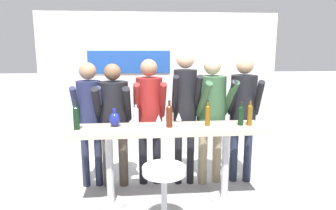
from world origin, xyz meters
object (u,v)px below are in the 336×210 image
at_px(person_center, 185,101).
at_px(wine_bottle_2, 250,114).
at_px(person_far_left, 89,111).
at_px(wine_bottle_1, 169,115).
at_px(person_center_right, 211,107).
at_px(wine_glass_0, 159,119).
at_px(bar_stool, 164,188).
at_px(person_right, 243,106).
at_px(wine_bottle_3, 76,117).
at_px(wine_bottle_4, 241,115).
at_px(tasting_table, 169,141).
at_px(person_center_left, 149,108).
at_px(wine_bottle_5, 136,116).
at_px(decorative_vase, 115,119).
at_px(wine_glass_1, 179,117).
at_px(person_left, 114,113).
at_px(wine_bottle_0, 208,114).

relative_size(person_center, wine_bottle_2, 5.79).
relative_size(person_far_left, wine_bottle_1, 5.34).
distance_m(person_center_right, wine_glass_0, 0.97).
relative_size(person_far_left, wine_glass_0, 9.60).
relative_size(person_center_right, wine_bottle_1, 5.54).
height_order(bar_stool, person_center, person_center).
xyz_separation_m(person_far_left, person_right, (2.08, -0.04, 0.04)).
bearing_deg(wine_bottle_3, wine_bottle_4, 0.63).
xyz_separation_m(bar_stool, person_right, (1.18, 1.09, 0.63)).
distance_m(tasting_table, wine_bottle_4, 0.93).
height_order(tasting_table, person_center_left, person_center_left).
height_order(bar_stool, wine_bottle_2, wine_bottle_2).
height_order(wine_bottle_4, wine_bottle_5, wine_bottle_4).
bearing_deg(person_center_left, bar_stool, -85.31).
bearing_deg(decorative_vase, wine_glass_1, -8.87).
bearing_deg(person_left, wine_bottle_1, -36.04).
distance_m(wine_bottle_5, decorative_vase, 0.26).
distance_m(tasting_table, person_far_left, 1.17).
distance_m(person_center, wine_bottle_5, 0.79).
bearing_deg(wine_bottle_5, wine_glass_1, -10.20).
height_order(wine_bottle_1, wine_bottle_2, wine_bottle_2).
xyz_separation_m(person_right, wine_glass_1, (-0.96, -0.53, -0.02)).
bearing_deg(wine_bottle_4, wine_bottle_0, 177.82).
relative_size(wine_bottle_5, decorative_vase, 1.28).
xyz_separation_m(person_right, wine_bottle_4, (-0.20, -0.49, -0.01)).
distance_m(wine_bottle_5, wine_glass_1, 0.51).
relative_size(bar_stool, wine_bottle_2, 2.20).
bearing_deg(person_center_right, wine_glass_1, -145.89).
distance_m(bar_stool, wine_bottle_4, 1.30).
distance_m(person_center_left, wine_bottle_3, 1.02).
relative_size(person_right, wine_bottle_1, 5.56).
bearing_deg(person_center_right, person_left, 167.97).
xyz_separation_m(person_center_right, wine_glass_0, (-0.76, -0.61, -0.00)).
xyz_separation_m(person_center_right, wine_bottle_5, (-1.02, -0.43, 0.00)).
distance_m(tasting_table, person_right, 1.22).
bearing_deg(person_center, person_center_left, 176.29).
bearing_deg(person_far_left, person_left, -7.14).
bearing_deg(wine_glass_1, person_center, 73.76).
bearing_deg(person_center_right, tasting_table, -153.65).
bearing_deg(person_far_left, person_center_left, -1.85).
distance_m(person_center_right, wine_bottle_0, 0.50).
relative_size(person_right, decorative_vase, 8.04).
xyz_separation_m(person_center_right, wine_bottle_2, (0.35, -0.51, 0.02)).
height_order(wine_bottle_2, wine_glass_0, wine_bottle_2).
height_order(person_far_left, wine_bottle_2, person_far_left).
xyz_separation_m(person_center_left, person_right, (1.29, -0.05, 0.02)).
xyz_separation_m(wine_bottle_3, wine_bottle_5, (0.68, 0.07, -0.02)).
height_order(wine_bottle_1, wine_bottle_4, wine_bottle_1).
xyz_separation_m(wine_bottle_5, wine_glass_1, (0.50, -0.09, -0.00)).
bearing_deg(person_center_left, wine_bottle_5, -110.50).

